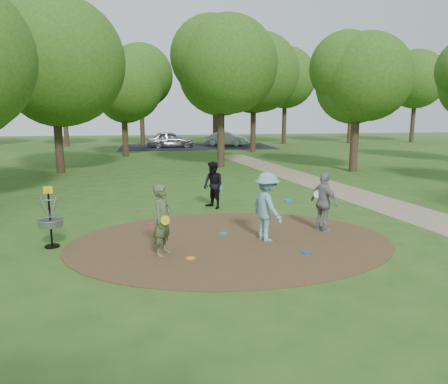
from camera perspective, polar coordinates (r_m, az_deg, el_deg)
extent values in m
plane|color=#2D5119|center=(11.40, 0.95, -6.55)|extent=(100.00, 100.00, 0.00)
cylinder|color=#47301C|center=(11.39, 0.95, -6.51)|extent=(8.40, 8.40, 0.02)
cube|color=#8C7A5B|center=(15.61, 23.81, -2.72)|extent=(7.55, 39.89, 0.01)
cube|color=black|center=(41.04, -3.57, 5.95)|extent=(14.00, 8.00, 0.01)
imported|color=#4C6037|center=(10.29, -8.05, -3.65)|extent=(0.64, 0.73, 1.69)
cylinder|color=yellow|center=(10.07, -7.69, -3.68)|extent=(0.22, 0.10, 0.22)
imported|color=#7BA9B8|center=(11.37, 5.63, -1.93)|extent=(1.01, 1.32, 1.81)
cylinder|color=blue|center=(11.46, 8.38, -1.13)|extent=(0.29, 0.29, 0.08)
imported|color=black|center=(15.08, -1.41, 0.91)|extent=(0.94, 1.00, 1.63)
cylinder|color=#0C86DB|center=(15.13, -0.64, 0.59)|extent=(0.22, 0.07, 0.22)
imported|color=gray|center=(12.46, 12.93, -1.34)|extent=(0.75, 1.06, 1.68)
cylinder|color=white|center=(12.39, 12.12, -0.28)|extent=(0.23, 0.10, 0.22)
cylinder|color=#178DBE|center=(12.08, -0.08, -5.40)|extent=(0.22, 0.22, 0.02)
cylinder|color=blue|center=(10.69, 10.73, -7.76)|extent=(0.22, 0.22, 0.02)
cylinder|color=#BD123C|center=(13.24, -9.74, -4.12)|extent=(0.22, 0.22, 0.02)
imported|color=#A9A9B1|center=(40.31, -7.01, 6.84)|extent=(4.34, 1.89, 1.46)
imported|color=#B1B4B9|center=(41.87, 0.31, 6.96)|extent=(4.21, 2.75, 1.31)
cylinder|color=orange|center=(10.14, -4.38, -8.62)|extent=(0.22, 0.22, 0.02)
cylinder|color=black|center=(11.64, -21.74, -3.51)|extent=(0.05, 0.05, 1.35)
cylinder|color=black|center=(11.81, -21.52, -6.60)|extent=(0.36, 0.36, 0.04)
cylinder|color=gray|center=(11.65, -21.72, -3.78)|extent=(0.60, 0.60, 0.16)
torus|color=gray|center=(11.63, -21.75, -3.39)|extent=(0.63, 0.63, 0.03)
torus|color=gray|center=(11.52, -21.94, -0.74)|extent=(0.58, 0.58, 0.02)
cube|color=yellow|center=(11.48, -22.01, 0.24)|extent=(0.22, 0.02, 0.18)
cylinder|color=#332316|center=(25.28, -20.81, 6.65)|extent=(0.44, 0.44, 3.80)
sphere|color=#2C4E15|center=(25.34, -21.38, 15.07)|extent=(6.65, 6.65, 6.65)
cylinder|color=#332316|center=(26.04, -0.42, 7.85)|extent=(0.44, 0.44, 4.18)
sphere|color=#2C4E15|center=(26.12, -0.43, 15.84)|extent=(5.61, 5.61, 5.61)
cylinder|color=#332316|center=(25.24, 16.67, 6.67)|extent=(0.44, 0.44, 3.61)
sphere|color=#2C4E15|center=(25.24, 17.06, 13.69)|extent=(4.70, 4.70, 4.70)
cylinder|color=#332316|center=(32.83, -12.81, 7.51)|extent=(0.44, 0.44, 3.42)
sphere|color=#2C4E15|center=(32.81, -13.03, 12.75)|extent=(4.69, 4.69, 4.69)
cylinder|color=#332316|center=(35.62, 3.82, 8.75)|extent=(0.44, 0.44, 4.37)
sphere|color=#2C4E15|center=(35.71, 3.90, 15.00)|extent=(6.21, 6.21, 6.21)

